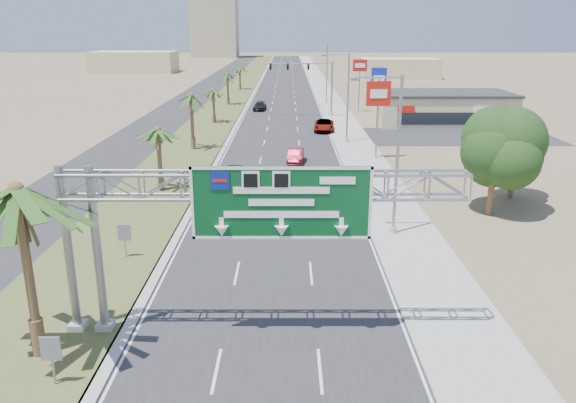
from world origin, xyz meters
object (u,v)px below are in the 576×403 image
(signal_mast, at_px, (318,84))
(car_right_lane, at_px, (324,126))
(palm_near, at_px, (16,191))
(pole_sign_red_far, at_px, (360,70))
(sign_gantry, at_px, (243,199))
(car_mid_lane, at_px, (296,156))
(pole_sign_blue, at_px, (379,82))
(store_building, at_px, (442,109))
(pole_sign_red_near, at_px, (378,98))
(car_left_lane, at_px, (232,174))
(car_far, at_px, (260,106))

(signal_mast, xyz_separation_m, car_right_lane, (0.19, -12.47, -4.11))
(palm_near, relative_size, pole_sign_red_far, 1.02)
(sign_gantry, height_order, car_mid_lane, sign_gantry)
(pole_sign_blue, height_order, pole_sign_red_far, pole_sign_red_far)
(signal_mast, bearing_deg, car_mid_lane, -96.99)
(car_mid_lane, bearing_deg, store_building, 55.40)
(car_right_lane, relative_size, pole_sign_blue, 0.68)
(sign_gantry, xyz_separation_m, pole_sign_red_near, (10.66, 33.77, 0.08))
(palm_near, bearing_deg, pole_sign_red_near, 62.22)
(signal_mast, distance_m, car_left_lane, 38.72)
(store_building, bearing_deg, signal_mast, 160.46)
(sign_gantry, xyz_separation_m, palm_near, (-8.14, -1.93, 0.87))
(sign_gantry, relative_size, car_right_lane, 3.14)
(car_left_lane, distance_m, car_far, 43.88)
(store_building, xyz_separation_m, car_right_lane, (-16.64, -6.49, -1.26))
(sign_gantry, xyz_separation_m, car_left_lane, (-2.99, 24.67, -5.34))
(car_right_lane, bearing_deg, palm_near, -101.51)
(palm_near, distance_m, pole_sign_blue, 59.30)
(car_right_lane, height_order, pole_sign_blue, pole_sign_blue)
(signal_mast, bearing_deg, sign_gantry, -95.74)
(store_building, distance_m, car_mid_lane, 31.59)
(signal_mast, distance_m, pole_sign_red_far, 8.56)
(car_left_lane, distance_m, car_right_lane, 26.63)
(car_far, relative_size, pole_sign_red_far, 0.54)
(car_left_lane, bearing_deg, pole_sign_blue, 67.00)
(store_building, bearing_deg, pole_sign_red_far, 132.52)
(pole_sign_blue, bearing_deg, signal_mast, 130.19)
(car_left_lane, height_order, pole_sign_blue, pole_sign_blue)
(car_mid_lane, xyz_separation_m, pole_sign_red_far, (10.36, 35.06, 5.82))
(car_mid_lane, xyz_separation_m, pole_sign_blue, (11.16, 21.11, 5.21))
(palm_near, distance_m, store_building, 66.04)
(palm_near, height_order, car_right_lane, palm_near)
(store_building, relative_size, pole_sign_blue, 2.28)
(car_right_lane, xyz_separation_m, car_far, (-9.15, 18.97, -0.10))
(signal_mast, relative_size, pole_sign_red_near, 1.30)
(signal_mast, height_order, pole_sign_red_near, signal_mast)
(car_far, height_order, pole_sign_blue, pole_sign_blue)
(car_mid_lane, bearing_deg, car_left_lane, -120.97)
(sign_gantry, distance_m, car_mid_lane, 32.62)
(store_building, height_order, pole_sign_red_near, pole_sign_red_near)
(car_far, relative_size, pole_sign_red_near, 0.56)
(car_far, bearing_deg, store_building, -21.33)
(signal_mast, height_order, car_mid_lane, signal_mast)
(pole_sign_red_near, bearing_deg, car_far, 111.05)
(signal_mast, relative_size, pole_sign_red_far, 1.25)
(store_building, bearing_deg, pole_sign_red_near, -119.07)
(store_building, bearing_deg, car_right_lane, -158.68)
(palm_near, distance_m, car_far, 70.96)
(palm_near, relative_size, car_right_lane, 1.56)
(signal_mast, height_order, car_right_lane, signal_mast)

